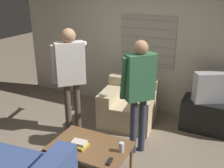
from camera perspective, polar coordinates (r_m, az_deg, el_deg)
name	(u,v)px	position (r m, az deg, el deg)	size (l,w,h in m)	color
ground_plane	(87,161)	(3.89, -5.52, -16.40)	(16.00, 16.00, 0.00)	#7F705B
wall_back	(140,44)	(5.04, 6.11, 8.55)	(5.20, 0.08, 2.55)	beige
armchair_beige	(129,106)	(4.69, 3.68, -4.80)	(0.97, 0.90, 0.77)	#C6B289
coffee_table	(90,148)	(3.41, -4.80, -13.75)	(0.98, 0.65, 0.46)	brown
tv_stand	(210,116)	(4.74, 20.47, -6.52)	(0.92, 0.47, 0.54)	black
tv	(214,87)	(4.54, 21.28, -0.67)	(0.65, 0.50, 0.50)	#B2B2B7
person_left_standing	(70,69)	(4.12, -9.06, 3.23)	(0.51, 0.83, 1.75)	#4C4233
person_right_standing	(139,85)	(3.60, 5.91, -0.23)	(0.48, 0.77, 1.68)	#33384C
book_stack	(79,144)	(3.36, -7.10, -12.87)	(0.22, 0.19, 0.07)	gold
soda_can	(121,147)	(3.24, 2.08, -13.57)	(0.07, 0.07, 0.13)	silver
spare_remote	(110,161)	(3.10, -0.50, -16.51)	(0.05, 0.13, 0.02)	black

